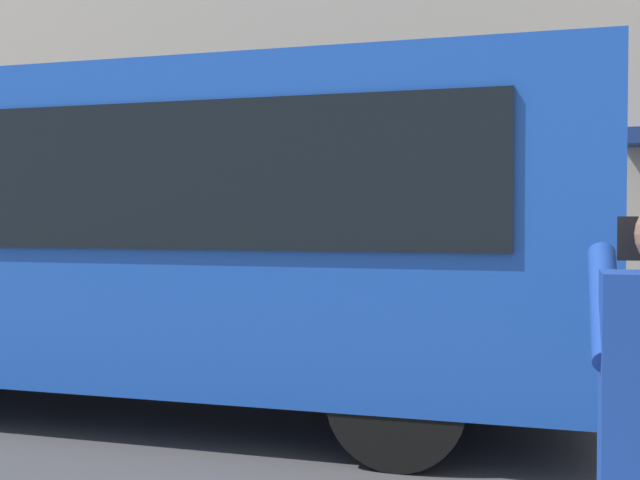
% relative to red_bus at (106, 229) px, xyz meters
% --- Properties ---
extents(ground_plane, '(60.00, 60.00, 0.00)m').
position_rel_red_bus_xyz_m(ground_plane, '(-3.76, -0.24, -1.68)').
color(ground_plane, '#38383A').
extents(red_bus, '(9.05, 2.54, 3.08)m').
position_rel_red_bus_xyz_m(red_bus, '(0.00, 0.00, 0.00)').
color(red_bus, '#1947AD').
rests_on(red_bus, ground_plane).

